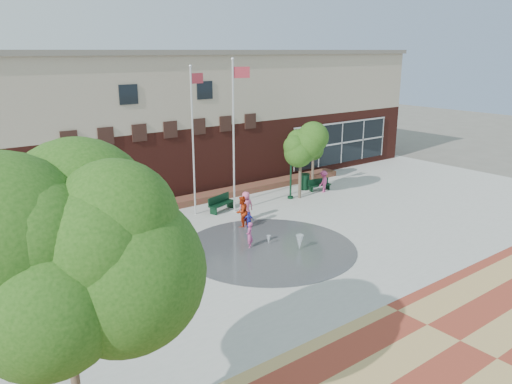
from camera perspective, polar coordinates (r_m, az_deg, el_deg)
ground at (r=22.06m, az=6.41°, el=-8.79°), size 120.00×120.00×0.00m
plaza_concrete at (r=24.84m, az=0.00°, el=-5.77°), size 46.00×18.00×0.01m
paver_band at (r=18.31m, az=22.30°, el=-15.49°), size 46.00×6.00×0.01m
splash_pad at (r=24.12m, az=1.46°, el=-6.46°), size 8.40×8.40×0.01m
library_building at (r=35.06m, az=-13.67°, el=8.03°), size 44.40×10.40×9.20m
flower_bed at (r=30.88m, az=-8.62°, el=-1.57°), size 26.00×1.20×0.40m
flagpole_left at (r=28.07m, az=-7.18°, el=6.61°), size 0.97×0.29×8.44m
flagpole_right at (r=28.40m, az=-2.49°, el=7.27°), size 1.06×0.37×8.81m
lamp_left at (r=21.82m, az=-21.26°, el=-4.10°), size 0.36×0.36×3.42m
lamp_right at (r=31.45m, az=4.03°, el=3.40°), size 0.41×0.41×3.85m
bench_left at (r=25.86m, az=-17.27°, el=-4.99°), size 1.74×1.01×0.85m
bench_mid at (r=29.48m, az=-3.95°, el=-1.64°), size 1.98×1.10×0.96m
bench_right at (r=34.01m, az=7.26°, el=0.58°), size 1.65×0.75×0.80m
trash_can at (r=34.08m, az=5.59°, el=1.19°), size 0.68×0.68×1.11m
tree_big_left at (r=10.86m, az=-21.43°, el=-6.57°), size 4.58×4.58×7.33m
tree_mid at (r=31.46m, az=5.13°, el=5.23°), size 2.76×2.76×4.65m
tree_small_right at (r=35.83m, az=6.58°, el=5.11°), size 2.03×2.03×3.46m
water_jet_a at (r=24.02m, az=4.98°, el=-6.62°), size 0.37×0.37×0.73m
water_jet_b at (r=24.54m, az=1.44°, el=-6.06°), size 0.20×0.20×0.46m
child_splash at (r=23.96m, az=-0.75°, el=-4.96°), size 0.55×0.55×1.29m
adult_red at (r=26.68m, az=-1.65°, el=-2.27°), size 0.98×0.86×1.72m
adult_pink at (r=27.68m, az=-1.15°, el=-1.64°), size 0.92×0.72×1.67m
child_blue at (r=26.61m, az=-0.81°, el=-3.22°), size 0.54×0.54×0.92m
person_bench at (r=33.54m, az=7.71°, el=1.19°), size 1.08×0.83×1.48m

